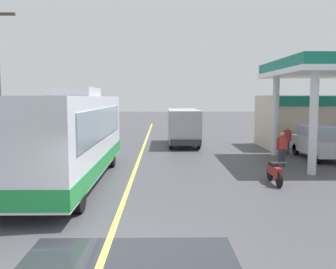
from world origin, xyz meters
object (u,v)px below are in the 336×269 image
(coach_bus_main, at_px, (71,138))
(minibus_opposing_lane, at_px, (183,124))
(car_at_pump, at_px, (319,140))
(motorcycle_parked_forecourt, at_px, (274,172))
(pedestrian_near_pump, at_px, (282,147))
(pedestrian_by_shop, at_px, (287,139))

(coach_bus_main, xyz_separation_m, minibus_opposing_lane, (4.95, 11.47, -0.25))
(car_at_pump, bearing_deg, motorcycle_parked_forecourt, -125.06)
(coach_bus_main, bearing_deg, minibus_opposing_lane, 66.65)
(car_at_pump, bearing_deg, coach_bus_main, -154.92)
(coach_bus_main, height_order, minibus_opposing_lane, coach_bus_main)
(pedestrian_near_pump, relative_size, pedestrian_by_shop, 1.00)
(coach_bus_main, xyz_separation_m, pedestrian_near_pump, (9.24, 3.40, -0.79))
(motorcycle_parked_forecourt, xyz_separation_m, pedestrian_by_shop, (2.83, 7.26, 0.49))
(minibus_opposing_lane, bearing_deg, pedestrian_by_shop, -38.63)
(minibus_opposing_lane, height_order, pedestrian_by_shop, minibus_opposing_lane)
(minibus_opposing_lane, xyz_separation_m, motorcycle_parked_forecourt, (2.84, -11.79, -1.03))
(car_at_pump, height_order, minibus_opposing_lane, minibus_opposing_lane)
(coach_bus_main, distance_m, car_at_pump, 13.20)
(car_at_pump, distance_m, motorcycle_parked_forecourt, 7.24)
(coach_bus_main, height_order, pedestrian_by_shop, coach_bus_main)
(motorcycle_parked_forecourt, distance_m, pedestrian_by_shop, 7.81)
(minibus_opposing_lane, xyz_separation_m, pedestrian_by_shop, (5.67, -4.53, -0.54))
(coach_bus_main, relative_size, minibus_opposing_lane, 1.80)
(motorcycle_parked_forecourt, bearing_deg, pedestrian_near_pump, 68.75)
(pedestrian_near_pump, bearing_deg, pedestrian_by_shop, 68.64)
(car_at_pump, bearing_deg, pedestrian_by_shop, 134.27)
(car_at_pump, xyz_separation_m, pedestrian_near_pump, (-2.70, -2.19, -0.08))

